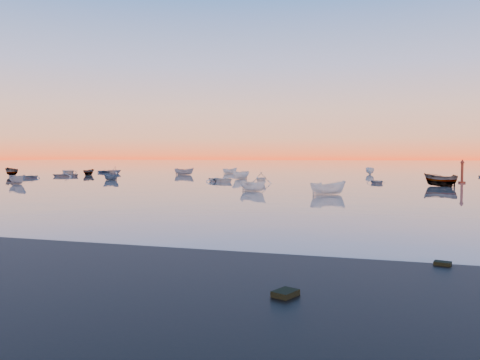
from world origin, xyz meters
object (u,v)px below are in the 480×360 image
at_px(boat_near_right, 261,184).
at_px(channel_marker, 462,173).
at_px(boat_near_center, 328,195).
at_px(boat_near_left, 221,182).

xyz_separation_m(boat_near_right, channel_marker, (25.89, 9.18, 1.32)).
xyz_separation_m(boat_near_center, channel_marker, (15.54, 24.61, 1.32)).
bearing_deg(boat_near_right, boat_near_center, 114.84).
distance_m(boat_near_left, boat_near_center, 24.71).
bearing_deg(boat_near_left, channel_marker, -46.64).
height_order(boat_near_left, boat_near_center, boat_near_center).
bearing_deg(boat_near_left, boat_near_right, -80.36).
bearing_deg(channel_marker, boat_near_left, -168.61).
bearing_deg(boat_near_center, boat_near_right, 0.69).
relative_size(boat_near_left, boat_near_right, 1.32).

